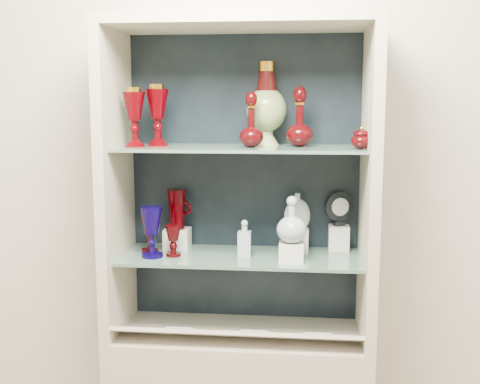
# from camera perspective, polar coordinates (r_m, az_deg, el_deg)

# --- Properties ---
(wall_back) EXTENTS (3.50, 0.02, 2.80)m
(wall_back) POSITION_cam_1_polar(r_m,az_deg,el_deg) (2.47, 0.53, 3.06)
(wall_back) COLOR beige
(wall_back) RESTS_ON ground
(cabinet_back_panel) EXTENTS (0.98, 0.02, 1.15)m
(cabinet_back_panel) POSITION_cam_1_polar(r_m,az_deg,el_deg) (2.45, 0.46, 1.24)
(cabinet_back_panel) COLOR black
(cabinet_back_panel) RESTS_ON cabinet_base
(cabinet_side_left) EXTENTS (0.04, 0.40, 1.15)m
(cabinet_side_left) POSITION_cam_1_polar(r_m,az_deg,el_deg) (2.36, -11.68, 0.78)
(cabinet_side_left) COLOR beige
(cabinet_side_left) RESTS_ON cabinet_base
(cabinet_side_right) EXTENTS (0.04, 0.40, 1.15)m
(cabinet_side_right) POSITION_cam_1_polar(r_m,az_deg,el_deg) (2.26, 12.18, 0.44)
(cabinet_side_right) COLOR beige
(cabinet_side_right) RESTS_ON cabinet_base
(cabinet_top_cap) EXTENTS (1.00, 0.40, 0.04)m
(cabinet_top_cap) POSITION_cam_1_polar(r_m,az_deg,el_deg) (2.26, -0.00, 15.76)
(cabinet_top_cap) COLOR beige
(cabinet_top_cap) RESTS_ON cabinet_side_left
(shelf_lower) EXTENTS (0.92, 0.34, 0.01)m
(shelf_lower) POSITION_cam_1_polar(r_m,az_deg,el_deg) (2.34, 0.05, -6.15)
(shelf_lower) COLOR slate
(shelf_lower) RESTS_ON cabinet_side_left
(shelf_upper) EXTENTS (0.92, 0.34, 0.01)m
(shelf_upper) POSITION_cam_1_polar(r_m,az_deg,el_deg) (2.27, 0.05, 4.18)
(shelf_upper) COLOR slate
(shelf_upper) RESTS_ON cabinet_side_left
(label_ledge) EXTENTS (0.92, 0.17, 0.09)m
(label_ledge) POSITION_cam_1_polar(r_m,az_deg,el_deg) (2.30, -0.29, -13.36)
(label_ledge) COLOR beige
(label_ledge) RESTS_ON cabinet_base
(label_card_0) EXTENTS (0.10, 0.06, 0.03)m
(label_card_0) POSITION_cam_1_polar(r_m,az_deg,el_deg) (2.32, -5.64, -12.75)
(label_card_0) COLOR white
(label_card_0) RESTS_ON label_ledge
(label_card_1) EXTENTS (0.10, 0.06, 0.03)m
(label_card_1) POSITION_cam_1_polar(r_m,az_deg,el_deg) (2.28, 7.36, -13.19)
(label_card_1) COLOR white
(label_card_1) RESTS_ON label_ledge
(label_card_2) EXTENTS (0.10, 0.06, 0.03)m
(label_card_2) POSITION_cam_1_polar(r_m,az_deg,el_deg) (2.29, 1.42, -13.07)
(label_card_2) COLOR white
(label_card_2) RESTS_ON label_ledge
(pedestal_lamp_left) EXTENTS (0.09, 0.09, 0.23)m
(pedestal_lamp_left) POSITION_cam_1_polar(r_m,az_deg,el_deg) (2.33, -7.84, 7.23)
(pedestal_lamp_left) COLOR #450004
(pedestal_lamp_left) RESTS_ON shelf_upper
(pedestal_lamp_right) EXTENTS (0.09, 0.09, 0.22)m
(pedestal_lamp_right) POSITION_cam_1_polar(r_m,az_deg,el_deg) (2.30, -9.99, 7.01)
(pedestal_lamp_right) COLOR #450004
(pedestal_lamp_right) RESTS_ON shelf_upper
(enamel_urn) EXTENTS (0.17, 0.17, 0.32)m
(enamel_urn) POSITION_cam_1_polar(r_m,az_deg,el_deg) (2.33, 2.53, 8.35)
(enamel_urn) COLOR #124F1E
(enamel_urn) RESTS_ON shelf_upper
(ruby_decanter_a) EXTENTS (0.10, 0.10, 0.23)m
(ruby_decanter_a) POSITION_cam_1_polar(r_m,az_deg,el_deg) (2.22, 1.09, 7.19)
(ruby_decanter_a) COLOR #3B0406
(ruby_decanter_a) RESTS_ON shelf_upper
(ruby_decanter_b) EXTENTS (0.12, 0.12, 0.24)m
(ruby_decanter_b) POSITION_cam_1_polar(r_m,az_deg,el_deg) (2.26, 5.68, 7.27)
(ruby_decanter_b) COLOR #3B0406
(ruby_decanter_b) RESTS_ON shelf_upper
(lidded_bowl) EXTENTS (0.08, 0.08, 0.08)m
(lidded_bowl) POSITION_cam_1_polar(r_m,az_deg,el_deg) (2.19, 11.44, 5.11)
(lidded_bowl) COLOR #3B0406
(lidded_bowl) RESTS_ON shelf_upper
(cobalt_goblet) EXTENTS (0.09, 0.09, 0.19)m
(cobalt_goblet) POSITION_cam_1_polar(r_m,az_deg,el_deg) (2.31, -8.35, -3.78)
(cobalt_goblet) COLOR #0B0145
(cobalt_goblet) RESTS_ON shelf_lower
(ruby_goblet_tall) EXTENTS (0.08, 0.08, 0.16)m
(ruby_goblet_tall) POSITION_cam_1_polar(r_m,az_deg,el_deg) (2.39, -8.58, -3.77)
(ruby_goblet_tall) COLOR #450004
(ruby_goblet_tall) RESTS_ON shelf_lower
(ruby_goblet_small) EXTENTS (0.07, 0.07, 0.12)m
(ruby_goblet_small) POSITION_cam_1_polar(r_m,az_deg,el_deg) (2.32, -6.35, -4.61)
(ruby_goblet_small) COLOR #3B0406
(ruby_goblet_small) RESTS_ON shelf_lower
(riser_ruby_pitcher) EXTENTS (0.10, 0.10, 0.08)m
(riser_ruby_pitcher) POSITION_cam_1_polar(r_m,az_deg,el_deg) (2.45, -5.96, -4.40)
(riser_ruby_pitcher) COLOR silver
(riser_ruby_pitcher) RESTS_ON shelf_lower
(ruby_pitcher) EXTENTS (0.13, 0.10, 0.16)m
(ruby_pitcher) POSITION_cam_1_polar(r_m,az_deg,el_deg) (2.42, -6.01, -1.63)
(ruby_pitcher) COLOR #450004
(ruby_pitcher) RESTS_ON riser_ruby_pitcher
(clear_square_bottle) EXTENTS (0.05, 0.05, 0.14)m
(clear_square_bottle) POSITION_cam_1_polar(r_m,az_deg,el_deg) (2.30, 0.43, -4.41)
(clear_square_bottle) COLOR #A0ADBC
(clear_square_bottle) RESTS_ON shelf_lower
(riser_flat_flask) EXTENTS (0.09, 0.09, 0.09)m
(riser_flat_flask) POSITION_cam_1_polar(r_m,az_deg,el_deg) (2.39, 5.40, -4.58)
(riser_flat_flask) COLOR silver
(riser_flat_flask) RESTS_ON shelf_lower
(flat_flask) EXTENTS (0.11, 0.07, 0.15)m
(flat_flask) POSITION_cam_1_polar(r_m,az_deg,el_deg) (2.37, 5.44, -1.78)
(flat_flask) COLOR #ACB4BF
(flat_flask) RESTS_ON riser_flat_flask
(riser_clear_round_decanter) EXTENTS (0.09, 0.09, 0.07)m
(riser_clear_round_decanter) POSITION_cam_1_polar(r_m,az_deg,el_deg) (2.25, 4.89, -5.70)
(riser_clear_round_decanter) COLOR silver
(riser_clear_round_decanter) RESTS_ON shelf_lower
(clear_round_decanter) EXTENTS (0.12, 0.12, 0.17)m
(clear_round_decanter) POSITION_cam_1_polar(r_m,az_deg,el_deg) (2.22, 4.93, -2.73)
(clear_round_decanter) COLOR #A0ADBC
(clear_round_decanter) RESTS_ON riser_clear_round_decanter
(riser_cameo_medallion) EXTENTS (0.08, 0.08, 0.10)m
(riser_cameo_medallion) POSITION_cam_1_polar(r_m,az_deg,el_deg) (2.43, 9.34, -4.31)
(riser_cameo_medallion) COLOR silver
(riser_cameo_medallion) RESTS_ON shelf_lower
(cameo_medallion) EXTENTS (0.13, 0.08, 0.14)m
(cameo_medallion) POSITION_cam_1_polar(r_m,az_deg,el_deg) (2.41, 9.41, -1.53)
(cameo_medallion) COLOR black
(cameo_medallion) RESTS_ON riser_cameo_medallion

